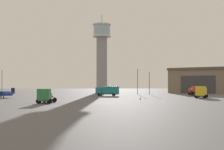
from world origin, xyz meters
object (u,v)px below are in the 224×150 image
Objects in this scene: airplane_blue at (2,93)px; traffic_cone_near_left at (140,98)px; truck_flatbed_green at (46,96)px; light_post_east at (149,81)px; truck_fuel_tanker_red at (195,90)px; control_tower at (102,52)px; car_white at (49,95)px; light_post_west at (2,80)px; light_post_centre at (138,79)px; truck_box_teal at (108,90)px; truck_box_yellow at (201,92)px.

traffic_cone_near_left is (35.47, -8.71, -0.93)m from airplane_blue.
light_post_east is at bearing 152.24° from truck_flatbed_green.
airplane_blue is 1.11× the size of truck_fuel_tanker_red.
control_tower is 7.50× the size of car_white.
truck_fuel_tanker_red reaches higher than car_white.
light_post_west is at bearing -156.53° from control_tower.
traffic_cone_near_left is at bearing -96.39° from light_post_centre.
light_post_west is (-37.09, -16.10, -12.19)m from control_tower.
light_post_west reaches higher than truck_flatbed_green.
airplane_blue is 30.94m from truck_box_teal.
truck_box_yellow is at bearing 140.59° from airplane_blue.
light_post_west reaches higher than truck_box_teal.
truck_flatbed_green reaches higher than airplane_blue.
truck_box_yellow reaches higher than airplane_blue.
airplane_blue reaches higher than car_white.
control_tower is 4.68× the size of truck_fuel_tanker_red.
truck_flatbed_green is at bearing -120.57° from light_post_east.
light_post_west is (-22.54, 32.14, 4.59)m from car_white.
control_tower is at bearing -69.66° from truck_box_teal.
control_tower is 57.52m from airplane_blue.
truck_fuel_tanker_red is 11.42× the size of traffic_cone_near_left.
light_post_east is (43.28, 24.38, 3.65)m from airplane_blue.
truck_box_yellow is at bearing -63.21° from control_tower.
truck_fuel_tanker_red is 0.98× the size of truck_box_teal.
control_tower is at bearing 153.33° from car_white.
truck_box_yellow is at bearing 19.83° from traffic_cone_near_left.
airplane_blue is at bearing -72.17° from light_post_west.
traffic_cone_near_left is at bearing 129.63° from airplane_blue.
light_post_west is 61.59m from traffic_cone_near_left.
truck_flatbed_green is 56.55m from light_post_centre.
airplane_blue is 1.09× the size of truck_box_teal.
truck_box_teal is 19.75m from light_post_centre.
light_post_west reaches higher than truck_box_yellow.
light_post_west is 50.10m from light_post_centre.
truck_fuel_tanker_red is (30.05, -31.88, -15.86)m from control_tower.
truck_box_teal is 0.82× the size of light_post_west.
truck_box_yellow is at bearing 165.79° from truck_box_teal.
light_post_west is (-62.76, 34.74, 3.64)m from truck_box_yellow.
truck_fuel_tanker_red is at bearing 100.25° from car_white.
truck_box_teal is 1.64× the size of car_white.
control_tower is at bearing -155.57° from airplane_blue.
light_post_east is at bearing -8.24° from light_post_west.
light_post_centre reaches higher than light_post_east.
truck_box_teal is at bearing 82.96° from truck_box_yellow.
car_white is (-3.25, 22.74, -0.59)m from truck_flatbed_green.
traffic_cone_near_left is (-16.95, -6.11, -1.38)m from truck_box_yellow.
truck_fuel_tanker_red is at bearing 136.20° from truck_flatbed_green.
truck_flatbed_green is (15.45, -22.73, 0.09)m from airplane_blue.
truck_fuel_tanker_red is 69.07m from light_post_west.
control_tower reaches higher than truck_box_yellow.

